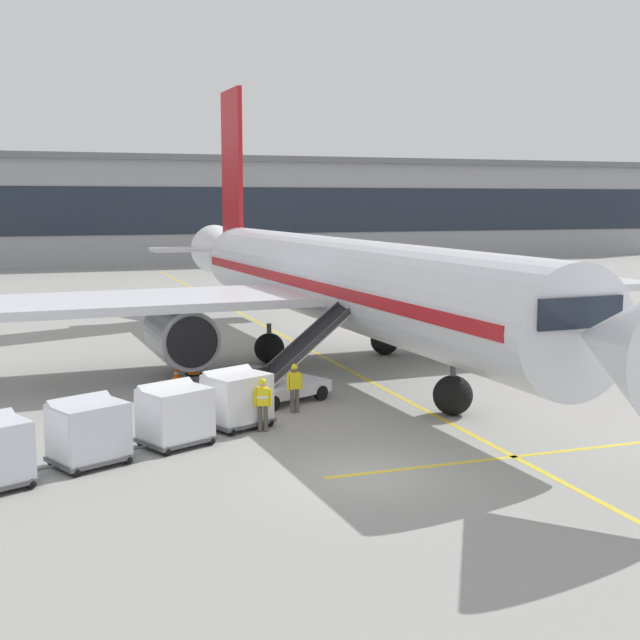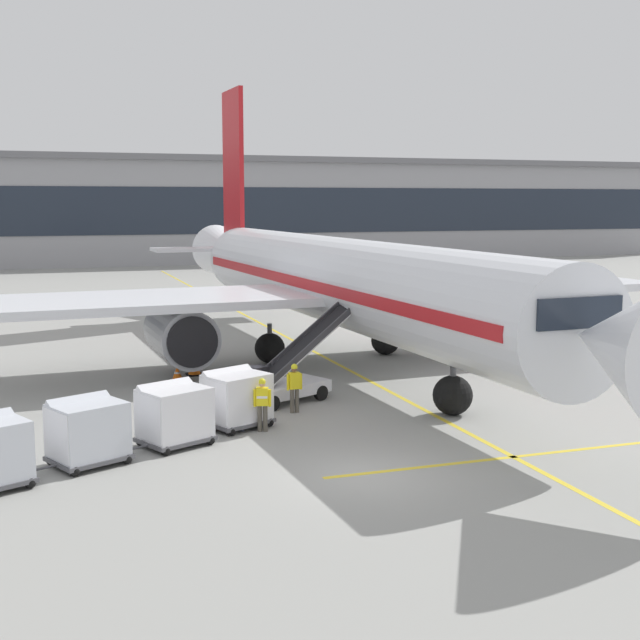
% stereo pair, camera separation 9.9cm
% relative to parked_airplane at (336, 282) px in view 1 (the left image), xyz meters
% --- Properties ---
extents(ground_plane, '(600.00, 600.00, 0.00)m').
position_rel_parked_airplane_xyz_m(ground_plane, '(-4.83, -15.53, -3.69)').
color(ground_plane, gray).
extents(parked_airplane, '(32.59, 42.68, 14.29)m').
position_rel_parked_airplane_xyz_m(parked_airplane, '(0.00, 0.00, 0.00)').
color(parked_airplane, silver).
rests_on(parked_airplane, ground).
extents(belt_loader, '(5.15, 3.28, 3.44)m').
position_rel_parked_airplane_xyz_m(belt_loader, '(-4.31, -6.62, -2.77)').
color(belt_loader, silver).
rests_on(belt_loader, ground).
extents(baggage_cart_lead, '(2.80, 2.29, 1.91)m').
position_rel_parked_airplane_xyz_m(baggage_cart_lead, '(-6.97, -9.56, -2.69)').
color(baggage_cart_lead, '#515156').
rests_on(baggage_cart_lead, ground).
extents(baggage_cart_second, '(2.80, 2.29, 1.91)m').
position_rel_parked_airplane_xyz_m(baggage_cart_second, '(-9.23, -10.99, -2.69)').
color(baggage_cart_second, '#515156').
rests_on(baggage_cart_second, ground).
extents(baggage_cart_third, '(2.80, 2.29, 1.91)m').
position_rel_parked_airplane_xyz_m(baggage_cart_third, '(-11.84, -12.10, -2.69)').
color(baggage_cart_third, '#515156').
rests_on(baggage_cart_third, ground).
extents(ground_crew_by_loader, '(0.57, 0.26, 1.74)m').
position_rel_parked_airplane_xyz_m(ground_crew_by_loader, '(-4.60, -8.38, -2.69)').
color(ground_crew_by_loader, '#514C42').
rests_on(ground_crew_by_loader, ground).
extents(ground_crew_by_carts, '(0.36, 0.54, 1.74)m').
position_rel_parked_airplane_xyz_m(ground_crew_by_carts, '(-6.94, -10.03, -2.69)').
color(ground_crew_by_carts, '#333847').
rests_on(ground_crew_by_carts, ground).
extents(ground_crew_marshaller, '(0.54, 0.35, 1.74)m').
position_rel_parked_airplane_xyz_m(ground_crew_marshaller, '(-6.29, -10.37, -2.69)').
color(ground_crew_marshaller, '#514C42').
rests_on(ground_crew_marshaller, ground).
extents(ground_crew_wingwalker, '(0.52, 0.39, 1.74)m').
position_rel_parked_airplane_xyz_m(ground_crew_wingwalker, '(-6.38, -8.56, -2.69)').
color(ground_crew_wingwalker, '#333847').
rests_on(ground_crew_wingwalker, ground).
extents(safety_cone_engine_keepout, '(0.66, 0.66, 0.75)m').
position_rel_parked_airplane_xyz_m(safety_cone_engine_keepout, '(-6.74, -0.79, -3.33)').
color(safety_cone_engine_keepout, black).
rests_on(safety_cone_engine_keepout, ground).
extents(safety_cone_wingtip, '(0.59, 0.59, 0.68)m').
position_rel_parked_airplane_xyz_m(safety_cone_wingtip, '(-7.66, -1.98, -3.36)').
color(safety_cone_wingtip, black).
rests_on(safety_cone_wingtip, ground).
extents(apron_guidance_line_lead_in, '(0.20, 110.00, 0.01)m').
position_rel_parked_airplane_xyz_m(apron_guidance_line_lead_in, '(-0.12, -0.75, -3.69)').
color(apron_guidance_line_lead_in, yellow).
rests_on(apron_guidance_line_lead_in, ground).
extents(apron_guidance_line_stop_bar, '(12.00, 0.20, 0.01)m').
position_rel_parked_airplane_xyz_m(apron_guidance_line_stop_bar, '(0.04, -15.38, -3.69)').
color(apron_guidance_line_stop_bar, yellow).
rests_on(apron_guidance_line_stop_bar, ground).
extents(terminal_building, '(140.28, 20.77, 12.70)m').
position_rel_parked_airplane_xyz_m(terminal_building, '(1.73, 71.42, 2.61)').
color(terminal_building, '#939399').
rests_on(terminal_building, ground).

